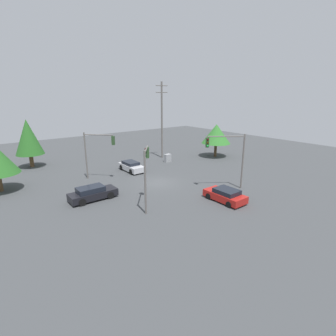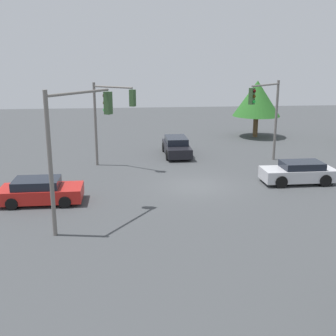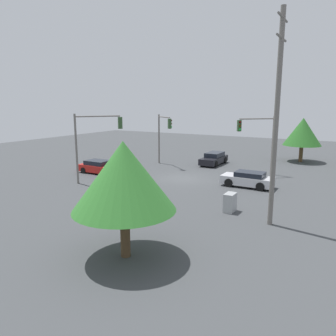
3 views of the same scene
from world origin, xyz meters
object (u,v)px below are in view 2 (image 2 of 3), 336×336
at_px(sedan_dark, 176,147).
at_px(traffic_signal_main, 111,111).
at_px(traffic_signal_cross, 267,108).
at_px(traffic_signal_aux, 76,131).
at_px(sedan_silver, 299,172).
at_px(sedan_red, 41,191).

height_order(sedan_dark, traffic_signal_main, traffic_signal_main).
xyz_separation_m(sedan_dark, traffic_signal_cross, (-3.25, -5.80, 3.27)).
height_order(traffic_signal_main, traffic_signal_aux, traffic_signal_aux).
relative_size(traffic_signal_main, traffic_signal_cross, 0.99).
bearing_deg(traffic_signal_aux, traffic_signal_cross, -15.13).
bearing_deg(traffic_signal_cross, sedan_dark, -72.15).
xyz_separation_m(sedan_silver, sedan_red, (-2.00, 14.61, -0.03)).
relative_size(sedan_silver, traffic_signal_main, 0.75).
xyz_separation_m(sedan_red, traffic_signal_aux, (-2.91, -2.29, 3.56)).
bearing_deg(traffic_signal_aux, sedan_dark, 10.49).
bearing_deg(traffic_signal_cross, sedan_silver, 53.08).
distance_m(sedan_dark, traffic_signal_aux, 14.74).
bearing_deg(traffic_signal_main, sedan_silver, 14.45).
xyz_separation_m(traffic_signal_main, traffic_signal_cross, (0.01, -10.59, 0.07)).
relative_size(traffic_signal_main, traffic_signal_aux, 0.93).
distance_m(sedan_red, traffic_signal_cross, 16.02).
height_order(sedan_silver, sedan_red, sedan_silver).
height_order(sedan_dark, sedan_red, sedan_dark).
bearing_deg(traffic_signal_cross, sedan_red, -17.04).
xyz_separation_m(sedan_silver, sedan_dark, (8.09, 6.30, 0.03)).
relative_size(sedan_silver, sedan_dark, 0.92).
relative_size(sedan_silver, traffic_signal_cross, 0.75).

